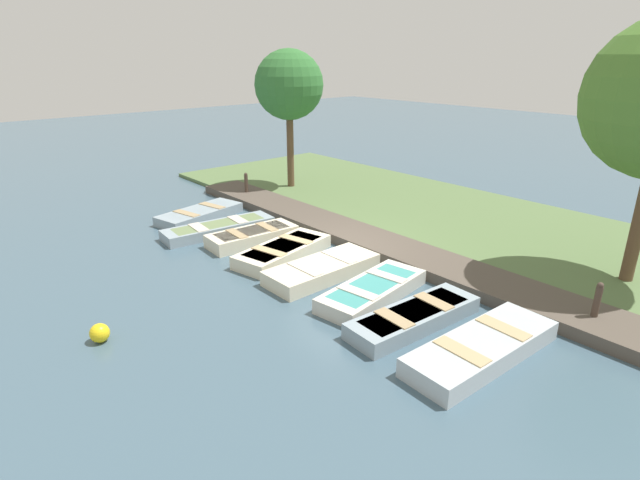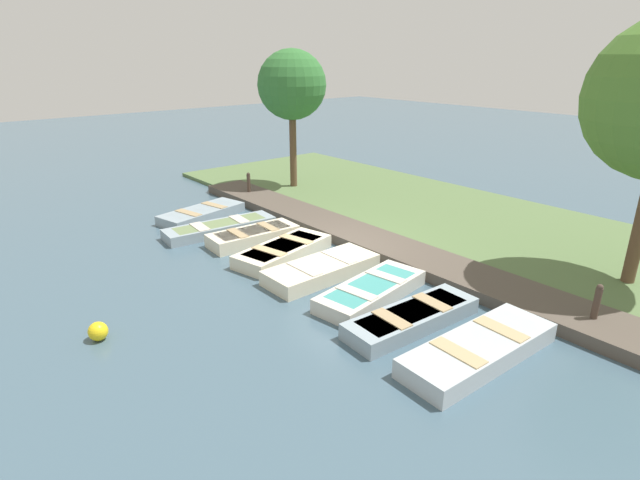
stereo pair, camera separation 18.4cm
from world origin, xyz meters
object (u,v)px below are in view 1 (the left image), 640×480
object	(u,v)px
park_tree_far_left	(289,86)
rowboat_2	(252,236)
rowboat_0	(200,214)
rowboat_1	(219,228)
rowboat_4	(322,269)
mooring_post_far	(596,306)
buoy	(100,333)
rowboat_7	(482,348)
rowboat_3	(283,251)
rowboat_6	(414,317)
rowboat_5	(372,291)
mooring_post_near	(246,186)

from	to	relation	value
park_tree_far_left	rowboat_2	bearing A→B (deg)	41.64
rowboat_0	rowboat_1	size ratio (longest dim) A/B	0.88
rowboat_2	park_tree_far_left	distance (m)	7.59
rowboat_4	mooring_post_far	world-z (taller)	mooring_post_far
rowboat_1	buoy	world-z (taller)	buoy
rowboat_4	rowboat_7	world-z (taller)	rowboat_7
rowboat_0	rowboat_3	size ratio (longest dim) A/B	1.01
rowboat_0	rowboat_1	bearing A→B (deg)	68.85
park_tree_far_left	rowboat_6	bearing A→B (deg)	64.93
rowboat_1	rowboat_4	bearing A→B (deg)	99.42
rowboat_7	mooring_post_far	size ratio (longest dim) A/B	3.30
rowboat_5	mooring_post_far	bearing A→B (deg)	113.48
rowboat_3	rowboat_4	world-z (taller)	rowboat_4
mooring_post_near	buoy	bearing A→B (deg)	40.81
mooring_post_near	park_tree_far_left	distance (m)	4.33
rowboat_7	park_tree_far_left	size ratio (longest dim) A/B	0.62
rowboat_4	park_tree_far_left	distance (m)	9.81
rowboat_6	mooring_post_near	size ratio (longest dim) A/B	3.05
rowboat_4	buoy	xyz separation A→B (m)	(5.42, -0.57, -0.01)
rowboat_7	buoy	bearing A→B (deg)	-42.54
rowboat_0	park_tree_far_left	world-z (taller)	park_tree_far_left
buoy	rowboat_1	bearing A→B (deg)	-141.21
rowboat_4	park_tree_far_left	bearing A→B (deg)	-123.05
mooring_post_near	buoy	world-z (taller)	mooring_post_near
buoy	mooring_post_near	bearing A→B (deg)	-139.19
rowboat_7	mooring_post_near	size ratio (longest dim) A/B	3.30
rowboat_0	rowboat_3	xyz separation A→B (m)	(-0.04, 4.76, 0.03)
rowboat_6	rowboat_2	bearing A→B (deg)	-87.59
rowboat_3	rowboat_7	bearing A→B (deg)	76.54
rowboat_0	park_tree_far_left	size ratio (longest dim) A/B	0.57
mooring_post_far	rowboat_0	bearing A→B (deg)	-77.85
buoy	rowboat_4	bearing A→B (deg)	174.03
mooring_post_far	buoy	xyz separation A→B (m)	(7.98, -6.26, -0.34)
mooring_post_near	mooring_post_far	xyz separation A→B (m)	(0.00, 13.15, 0.00)
rowboat_3	rowboat_6	distance (m)	4.81
rowboat_6	rowboat_3	bearing A→B (deg)	-87.84
mooring_post_far	park_tree_far_left	world-z (taller)	park_tree_far_left
rowboat_7	park_tree_far_left	world-z (taller)	park_tree_far_left
rowboat_7	mooring_post_far	distance (m)	2.88
rowboat_2	rowboat_4	bearing A→B (deg)	93.47
mooring_post_near	mooring_post_far	world-z (taller)	same
mooring_post_near	buoy	distance (m)	10.55
rowboat_6	rowboat_5	bearing A→B (deg)	-95.76
rowboat_2	rowboat_4	xyz separation A→B (m)	(0.01, 3.25, -0.01)
rowboat_7	mooring_post_far	xyz separation A→B (m)	(-2.70, 0.94, 0.33)
rowboat_0	rowboat_2	distance (m)	3.19
mooring_post_near	rowboat_4	bearing A→B (deg)	71.08
rowboat_6	buoy	distance (m)	6.44
rowboat_3	park_tree_far_left	bearing A→B (deg)	-141.85
mooring_post_near	rowboat_7	bearing A→B (deg)	77.54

